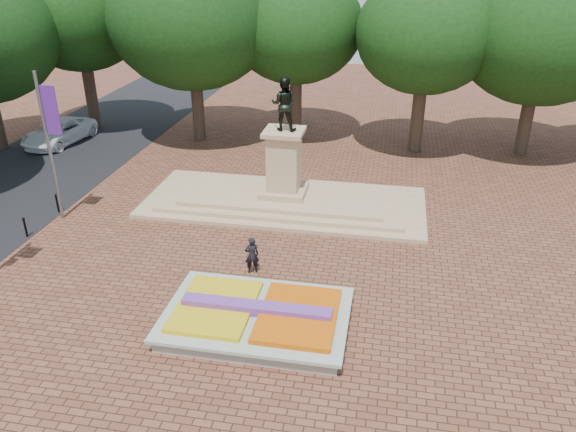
% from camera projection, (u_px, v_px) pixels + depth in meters
% --- Properties ---
extents(ground, '(90.00, 90.00, 0.00)m').
position_uv_depth(ground, '(244.00, 291.00, 21.35)').
color(ground, brown).
rests_on(ground, ground).
extents(flower_bed, '(6.30, 4.30, 0.91)m').
position_uv_depth(flower_bed, '(257.00, 317.00, 19.25)').
color(flower_bed, gray).
rests_on(flower_bed, ground).
extents(monument, '(14.00, 6.00, 6.40)m').
position_uv_depth(monument, '(284.00, 188.00, 28.02)').
color(monument, tan).
rests_on(monument, ground).
extents(tree_row_back, '(44.80, 8.80, 10.43)m').
position_uv_depth(tree_row_back, '(354.00, 39.00, 33.90)').
color(tree_row_back, '#3A291F').
rests_on(tree_row_back, ground).
extents(van, '(3.17, 5.72, 1.51)m').
position_uv_depth(van, '(59.00, 132.00, 36.71)').
color(van, white).
rests_on(van, ground).
extents(pedestrian, '(0.68, 0.58, 1.57)m').
position_uv_depth(pedestrian, '(252.00, 255.00, 22.24)').
color(pedestrian, black).
rests_on(pedestrian, ground).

